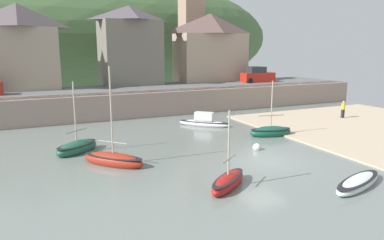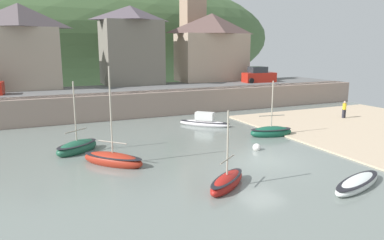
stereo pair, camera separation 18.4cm
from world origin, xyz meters
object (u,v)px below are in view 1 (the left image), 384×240
at_px(motorboat_with_cabin, 358,183).
at_px(person_near_water, 343,109).
at_px(waterfront_building_right, 210,47).
at_px(church_with_spire, 191,16).
at_px(rowboat_small_beached, 77,147).
at_px(waterfront_building_centre, 130,45).
at_px(sailboat_nearest_shore, 113,160).
at_px(sailboat_far_left, 228,182).
at_px(parked_car_by_wall, 257,76).
at_px(mooring_buoy, 257,147).
at_px(fishing_boat_green, 204,122).
at_px(sailboat_blue_trim, 271,132).
at_px(waterfront_building_left, 19,46).

height_order(motorboat_with_cabin, person_near_water, person_near_water).
xyz_separation_m(waterfront_building_right, church_with_spire, (-0.88, 4.00, 4.16)).
relative_size(motorboat_with_cabin, rowboat_small_beached, 0.90).
relative_size(waterfront_building_centre, sailboat_nearest_shore, 1.52).
height_order(sailboat_far_left, parked_car_by_wall, parked_car_by_wall).
bearing_deg(waterfront_building_centre, sailboat_nearest_shore, -108.06).
bearing_deg(person_near_water, waterfront_building_centre, 132.04).
distance_m(church_with_spire, sailboat_nearest_shore, 33.03).
xyz_separation_m(motorboat_with_cabin, mooring_buoy, (-0.79, 7.57, -0.03)).
relative_size(church_with_spire, person_near_water, 10.21).
xyz_separation_m(church_with_spire, rowboat_small_beached, (-18.62, -22.64, -10.61)).
relative_size(parked_car_by_wall, mooring_buoy, 7.77).
bearing_deg(waterfront_building_right, parked_car_by_wall, -45.97).
height_order(fishing_boat_green, person_near_water, person_near_water).
bearing_deg(waterfront_building_right, church_with_spire, 102.38).
relative_size(motorboat_with_cabin, sailboat_blue_trim, 0.98).
distance_m(waterfront_building_centre, motorboat_with_cabin, 31.55).
xyz_separation_m(sailboat_nearest_shore, parked_car_by_wall, (22.27, 17.72, 2.89)).
xyz_separation_m(sailboat_nearest_shore, fishing_boat_green, (9.64, 7.38, 0.01)).
distance_m(fishing_boat_green, mooring_buoy, 8.26).
relative_size(rowboat_small_beached, mooring_buoy, 8.97).
bearing_deg(sailboat_blue_trim, mooring_buoy, -128.33).
bearing_deg(motorboat_with_cabin, waterfront_building_centre, 76.42).
distance_m(waterfront_building_right, sailboat_blue_trim, 21.86).
xyz_separation_m(waterfront_building_left, sailboat_far_left, (8.87, -28.03, -6.59)).
bearing_deg(waterfront_building_right, sailboat_blue_trim, -104.40).
distance_m(waterfront_building_right, fishing_boat_green, 18.18).
bearing_deg(sailboat_nearest_shore, mooring_buoy, 42.61).
relative_size(waterfront_building_left, rowboat_small_beached, 1.81).
bearing_deg(person_near_water, waterfront_building_left, 147.50).
relative_size(parked_car_by_wall, person_near_water, 2.60).
xyz_separation_m(waterfront_building_left, parked_car_by_wall, (26.78, -4.50, -3.67)).
relative_size(waterfront_building_centre, church_with_spire, 0.55).
distance_m(sailboat_blue_trim, fishing_boat_green, 6.21).
relative_size(waterfront_building_left, church_with_spire, 0.53).
bearing_deg(mooring_buoy, waterfront_building_centre, 95.47).
xyz_separation_m(waterfront_building_right, sailboat_far_left, (-13.56, -28.03, -6.48)).
distance_m(waterfront_building_left, fishing_boat_green, 21.53).
xyz_separation_m(waterfront_building_left, person_near_water, (27.62, -17.60, -5.89)).
xyz_separation_m(motorboat_with_cabin, person_near_water, (12.86, 13.07, 0.79)).
relative_size(sailboat_blue_trim, mooring_buoy, 8.27).
relative_size(waterfront_building_left, sailboat_far_left, 2.18).
relative_size(waterfront_building_centre, rowboat_small_beached, 1.86).
relative_size(fishing_boat_green, sailboat_far_left, 1.00).
height_order(waterfront_building_right, sailboat_blue_trim, waterfront_building_right).
distance_m(waterfront_building_centre, sailboat_blue_trim, 22.00).
xyz_separation_m(rowboat_small_beached, person_near_water, (24.69, 1.05, 0.67)).
distance_m(waterfront_building_centre, parked_car_by_wall, 16.14).
bearing_deg(waterfront_building_left, fishing_boat_green, -46.38).
distance_m(waterfront_building_left, mooring_buoy, 27.82).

